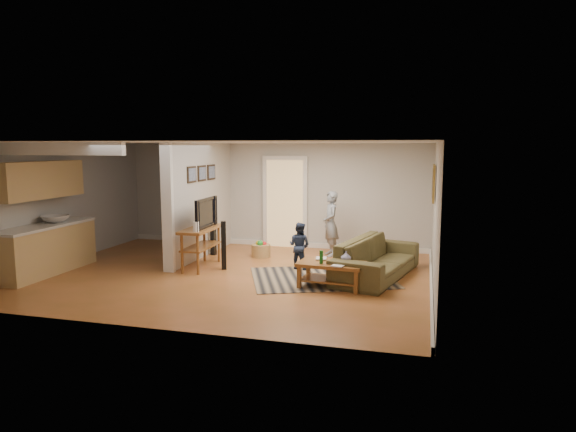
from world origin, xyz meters
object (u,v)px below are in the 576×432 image
object	(u,v)px
coffee_table	(332,268)
tv_console	(201,231)
toddler	(299,269)
child	(330,256)
speaker_left	(224,245)
speaker_right	(213,232)
toy_basket	(261,250)
sofa	(376,277)

from	to	relation	value
coffee_table	tv_console	bearing A→B (deg)	164.95
toddler	child	bearing A→B (deg)	-89.68
speaker_left	toddler	xyz separation A→B (m)	(1.44, 0.42, -0.48)
speaker_right	speaker_left	bearing A→B (deg)	-49.52
speaker_right	toy_basket	size ratio (longest dim) A/B	2.49
tv_console	toddler	world-z (taller)	tv_console
tv_console	toy_basket	size ratio (longest dim) A/B	3.11
coffee_table	sofa	bearing A→B (deg)	53.76
tv_console	sofa	bearing A→B (deg)	0.66
speaker_left	speaker_right	size ratio (longest dim) A/B	0.92
sofa	toy_basket	world-z (taller)	toy_basket
speaker_left	child	size ratio (longest dim) A/B	0.67
speaker_left	toy_basket	size ratio (longest dim) A/B	2.29
speaker_right	tv_console	bearing A→B (deg)	-68.54
speaker_right	child	bearing A→B (deg)	22.22
tv_console	toddler	distance (m)	2.10
child	toddler	distance (m)	1.45
sofa	speaker_right	bearing A→B (deg)	88.19
speaker_right	child	size ratio (longest dim) A/B	0.73
sofa	toddler	size ratio (longest dim) A/B	2.61
sofa	speaker_left	xyz separation A→B (m)	(-2.98, -0.19, 0.48)
sofa	child	xyz separation A→B (m)	(-1.17, 1.63, 0.00)
toy_basket	child	size ratio (longest dim) A/B	0.29
toy_basket	child	bearing A→B (deg)	19.38
toddler	speaker_left	bearing A→B (deg)	31.52
speaker_left	toddler	size ratio (longest dim) A/B	1.03
speaker_left	toy_basket	bearing A→B (deg)	52.04
speaker_right	toddler	distance (m)	2.39
speaker_left	toy_basket	world-z (taller)	speaker_left
child	toy_basket	bearing A→B (deg)	-94.72
sofa	coffee_table	world-z (taller)	coffee_table
sofa	toddler	distance (m)	1.56
speaker_right	toy_basket	xyz separation A→B (m)	(1.09, 0.09, -0.37)
toy_basket	speaker_left	bearing A→B (deg)	-104.85
sofa	toddler	xyz separation A→B (m)	(-1.54, 0.23, 0.00)
coffee_table	toddler	distance (m)	1.48
coffee_table	speaker_right	world-z (taller)	speaker_right
coffee_table	speaker_right	size ratio (longest dim) A/B	1.12
tv_console	toddler	bearing A→B (deg)	9.54
speaker_left	speaker_right	xyz separation A→B (m)	(-0.75, 1.22, 0.04)
coffee_table	tv_console	xyz separation A→B (m)	(-2.79, 0.75, 0.40)
toy_basket	child	world-z (taller)	child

